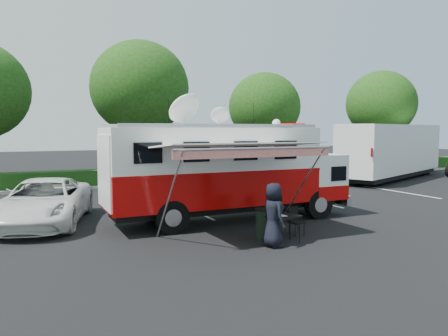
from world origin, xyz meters
The scene contains 11 objects.
ground_plane centered at (0.00, 0.00, 0.00)m, with size 120.00×120.00×0.00m, color black.
back_border centered at (1.14, 12.90, 5.00)m, with size 60.00×6.14×8.87m.
stall_lines centered at (-0.50, 3.00, 0.00)m, with size 24.12×5.50×0.01m.
command_truck centered at (-0.08, 0.00, 1.86)m, with size 9.06×2.49×4.35m.
awning centered at (-0.89, -2.59, 2.80)m, with size 4.95×2.56×2.99m.
white_suv centered at (-6.21, 2.15, 0.00)m, with size 2.65×5.75×1.60m, color silver.
person centered at (-0.43, -3.75, 0.00)m, with size 0.89×0.58×1.83m, color black.
folding_table centered at (0.03, -3.57, 0.77)m, with size 1.12×0.93×0.82m.
folding_chair centered at (0.95, -2.81, 0.51)m, with size 0.49×0.51×0.87m.
trash_bin centered at (-0.17, -2.86, 0.47)m, with size 0.62×0.62×0.93m.
semi_trailer centered at (15.78, 7.57, 1.93)m, with size 11.91×6.97×3.67m.
Camera 1 is at (-6.85, -14.24, 3.32)m, focal length 35.00 mm.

